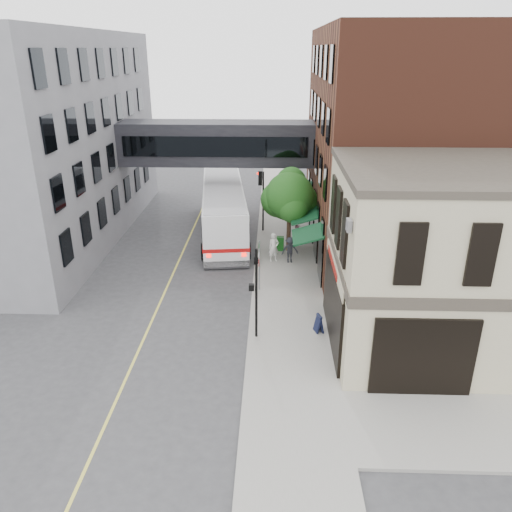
# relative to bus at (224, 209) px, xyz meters

# --- Properties ---
(ground) EXTENTS (120.00, 120.00, 0.00)m
(ground) POSITION_rel_bus_xyz_m (2.50, -16.45, -1.99)
(ground) COLOR #38383A
(ground) RESTS_ON ground
(sidewalk_main) EXTENTS (4.00, 60.00, 0.15)m
(sidewalk_main) POSITION_rel_bus_xyz_m (4.50, -2.45, -1.92)
(sidewalk_main) COLOR gray
(sidewalk_main) RESTS_ON ground
(corner_building) EXTENTS (10.19, 8.12, 8.45)m
(corner_building) POSITION_rel_bus_xyz_m (11.47, -14.45, 2.22)
(corner_building) COLOR #B3AA89
(corner_building) RESTS_ON ground
(brick_building) EXTENTS (13.76, 18.00, 14.00)m
(brick_building) POSITION_rel_bus_xyz_m (12.47, -1.46, 4.99)
(brick_building) COLOR #4F2518
(brick_building) RESTS_ON ground
(opposite_building) EXTENTS (14.00, 24.00, 14.00)m
(opposite_building) POSITION_rel_bus_xyz_m (-14.50, -0.45, 5.01)
(opposite_building) COLOR slate
(opposite_building) RESTS_ON ground
(skyway_bridge) EXTENTS (14.00, 3.18, 3.00)m
(skyway_bridge) POSITION_rel_bus_xyz_m (-0.50, 1.55, 4.51)
(skyway_bridge) COLOR black
(skyway_bridge) RESTS_ON ground
(traffic_signal_near) EXTENTS (0.44, 0.22, 4.60)m
(traffic_signal_near) POSITION_rel_bus_xyz_m (2.86, -14.45, 0.99)
(traffic_signal_near) COLOR black
(traffic_signal_near) RESTS_ON sidewalk_main
(traffic_signal_far) EXTENTS (0.53, 0.28, 4.50)m
(traffic_signal_far) POSITION_rel_bus_xyz_m (2.76, 0.55, 1.34)
(traffic_signal_far) COLOR black
(traffic_signal_far) RESTS_ON sidewalk_main
(street_sign_pole) EXTENTS (0.08, 0.75, 3.00)m
(street_sign_pole) POSITION_rel_bus_xyz_m (2.89, -9.45, -0.06)
(street_sign_pole) COLOR gray
(street_sign_pole) RESTS_ON sidewalk_main
(street_tree) EXTENTS (3.80, 3.20, 5.60)m
(street_tree) POSITION_rel_bus_xyz_m (4.69, -3.23, 1.92)
(street_tree) COLOR #382619
(street_tree) RESTS_ON sidewalk_main
(lane_marking) EXTENTS (0.12, 40.00, 0.01)m
(lane_marking) POSITION_rel_bus_xyz_m (-2.50, -6.45, -1.99)
(lane_marking) COLOR #D8CC4C
(lane_marking) RESTS_ON ground
(bus) EXTENTS (4.47, 13.47, 3.56)m
(bus) POSITION_rel_bus_xyz_m (0.00, 0.00, 0.00)
(bus) COLOR white
(bus) RESTS_ON ground
(pedestrian_a) EXTENTS (0.80, 0.66, 1.87)m
(pedestrian_a) POSITION_rel_bus_xyz_m (3.70, -5.28, -0.91)
(pedestrian_a) COLOR white
(pedestrian_a) RESTS_ON sidewalk_main
(pedestrian_b) EXTENTS (0.94, 0.89, 1.54)m
(pedestrian_b) POSITION_rel_bus_xyz_m (5.34, -2.64, -1.07)
(pedestrian_b) COLOR pink
(pedestrian_b) RESTS_ON sidewalk_main
(pedestrian_c) EXTENTS (1.19, 0.81, 1.70)m
(pedestrian_c) POSITION_rel_bus_xyz_m (4.74, -5.46, -0.99)
(pedestrian_c) COLOR #202228
(pedestrian_c) RESTS_ON sidewalk_main
(newspaper_box) EXTENTS (0.50, 0.45, 0.95)m
(newspaper_box) POSITION_rel_bus_xyz_m (4.15, -3.41, -1.37)
(newspaper_box) COLOR #135616
(newspaper_box) RESTS_ON sidewalk_main
(sandwich_board) EXTENTS (0.46, 0.58, 0.90)m
(sandwich_board) POSITION_rel_bus_xyz_m (5.91, -13.91, -1.40)
(sandwich_board) COLOR black
(sandwich_board) RESTS_ON sidewalk_main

